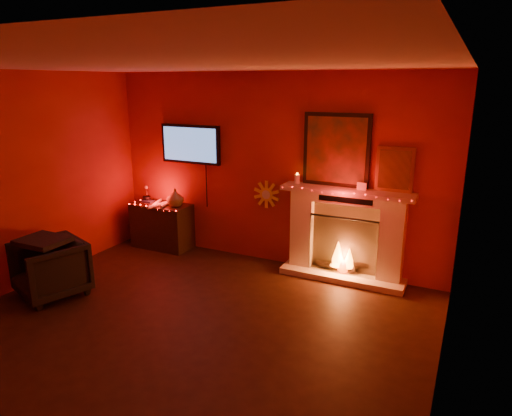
{
  "coord_description": "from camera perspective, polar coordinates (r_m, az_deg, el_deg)",
  "views": [
    {
      "loc": [
        2.59,
        -3.29,
        2.57
      ],
      "look_at": [
        0.16,
        1.7,
        1.02
      ],
      "focal_mm": 32.0,
      "sensor_mm": 36.0,
      "label": 1
    }
  ],
  "objects": [
    {
      "name": "console_table",
      "position": [
        7.37,
        -11.59,
        -1.91
      ],
      "size": [
        0.93,
        0.57,
        0.98
      ],
      "color": "black",
      "rests_on": "floor"
    },
    {
      "name": "tv",
      "position": [
        6.99,
        -8.18,
        7.88
      ],
      "size": [
        1.0,
        0.07,
        1.24
      ],
      "color": "black",
      "rests_on": "room"
    },
    {
      "name": "room",
      "position": [
        4.36,
        -11.78,
        -0.97
      ],
      "size": [
        5.0,
        5.0,
        5.0
      ],
      "color": "black",
      "rests_on": "ground"
    },
    {
      "name": "sunburst_clock",
      "position": [
        6.53,
        1.31,
        1.71
      ],
      "size": [
        0.4,
        0.03,
        0.4
      ],
      "color": "yellow",
      "rests_on": "room"
    },
    {
      "name": "fireplace",
      "position": [
        6.14,
        11.1,
        -2.17
      ],
      "size": [
        1.72,
        0.4,
        2.18
      ],
      "color": "beige",
      "rests_on": "floor"
    },
    {
      "name": "armchair",
      "position": [
        6.17,
        -24.34,
        -6.92
      ],
      "size": [
        0.96,
        0.98,
        0.7
      ],
      "primitive_type": "imported",
      "rotation": [
        0.0,
        0.0,
        -0.35
      ],
      "color": "black",
      "rests_on": "floor"
    }
  ]
}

